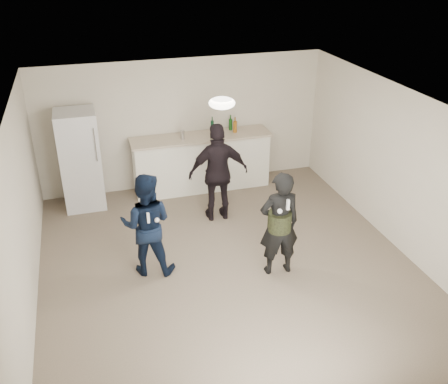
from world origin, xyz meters
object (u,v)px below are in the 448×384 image
object	(u,v)px
woman	(279,224)
spectator	(218,173)
man	(147,225)
fridge	(81,160)
shaker	(182,135)
counter	(202,163)

from	to	relation	value
woman	spectator	world-z (taller)	spectator
woman	man	bearing A→B (deg)	-14.73
fridge	woman	world-z (taller)	fridge
shaker	spectator	distance (m)	1.27
man	spectator	world-z (taller)	spectator
fridge	woman	distance (m)	3.94
counter	man	size ratio (longest dim) A/B	1.66
shaker	woman	xyz separation A→B (m)	(0.76, -2.96, -0.37)
counter	shaker	xyz separation A→B (m)	(-0.37, -0.05, 0.65)
man	woman	size ratio (longest dim) A/B	0.97
shaker	spectator	xyz separation A→B (m)	(0.36, -1.18, -0.30)
fridge	man	distance (m)	2.52
fridge	spectator	distance (m)	2.52
man	spectator	xyz separation A→B (m)	(1.41, 1.22, 0.09)
fridge	shaker	size ratio (longest dim) A/B	10.59
fridge	spectator	bearing A→B (deg)	-27.57
counter	woman	bearing A→B (deg)	-82.65
shaker	man	xyz separation A→B (m)	(-1.06, -2.40, -0.39)
shaker	woman	distance (m)	3.08
fridge	shaker	world-z (taller)	fridge
fridge	counter	bearing A→B (deg)	1.79
spectator	woman	bearing A→B (deg)	105.35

